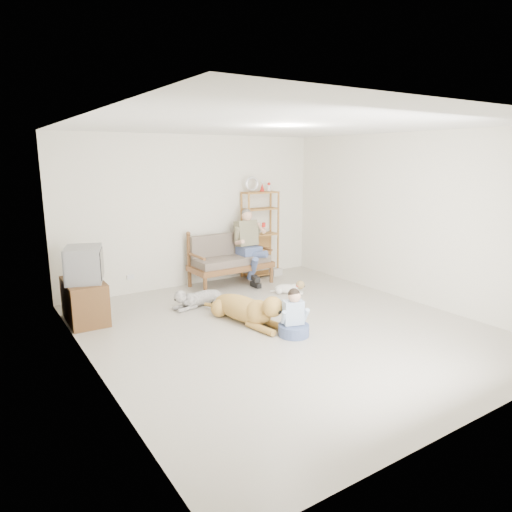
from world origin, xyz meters
TOP-DOWN VIEW (x-y plane):
  - floor at (0.00, 0.00)m, footprint 5.50×5.50m
  - ceiling at (0.00, 0.00)m, footprint 5.50×5.50m
  - wall_back at (0.00, 2.75)m, footprint 5.00×0.00m
  - wall_front at (0.00, -2.75)m, footprint 5.00×0.00m
  - wall_left at (-2.50, 0.00)m, footprint 0.00×5.50m
  - wall_right at (2.50, 0.00)m, footprint 0.00×5.50m
  - loveseat at (0.49, 2.38)m, footprint 1.51×0.73m
  - man at (0.84, 2.16)m, footprint 0.52×0.75m
  - etagere at (1.29, 2.55)m, footprint 0.74×0.32m
  - book_stack at (1.58, 2.41)m, footprint 0.23×0.18m
  - tv_stand at (-2.23, 1.78)m, footprint 0.52×0.91m
  - crt_tv at (-2.19, 1.73)m, footprint 0.63×0.71m
  - wall_outlet at (-1.25, 2.73)m, footprint 0.12×0.02m
  - golden_retriever at (-0.30, 0.45)m, footprint 0.60×1.61m
  - shaggy_dog at (-0.59, 1.51)m, footprint 1.08×0.40m
  - terrier at (1.07, 1.24)m, footprint 0.51×0.47m
  - child at (-0.05, -0.28)m, footprint 0.41×0.41m

SIDE VIEW (x-z plane):
  - floor at x=0.00m, z-range 0.00..0.00m
  - book_stack at x=1.58m, z-range 0.00..0.14m
  - terrier at x=1.07m, z-range -0.02..0.22m
  - shaggy_dog at x=-0.59m, z-range -0.03..0.29m
  - golden_retriever at x=-0.30m, z-range -0.05..0.45m
  - child at x=-0.05m, z-range -0.09..0.55m
  - wall_outlet at x=-1.25m, z-range 0.26..0.34m
  - tv_stand at x=-2.23m, z-range 0.00..0.60m
  - loveseat at x=0.49m, z-range 0.01..0.96m
  - man at x=0.84m, z-range 0.03..1.24m
  - crt_tv at x=-2.19m, z-range 0.60..1.09m
  - etagere at x=1.29m, z-range -0.12..1.84m
  - wall_left at x=-2.50m, z-range -1.40..4.10m
  - wall_right at x=2.50m, z-range -1.40..4.10m
  - wall_back at x=0.00m, z-range -1.15..3.85m
  - wall_front at x=0.00m, z-range -1.15..3.85m
  - ceiling at x=0.00m, z-range 2.70..2.70m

